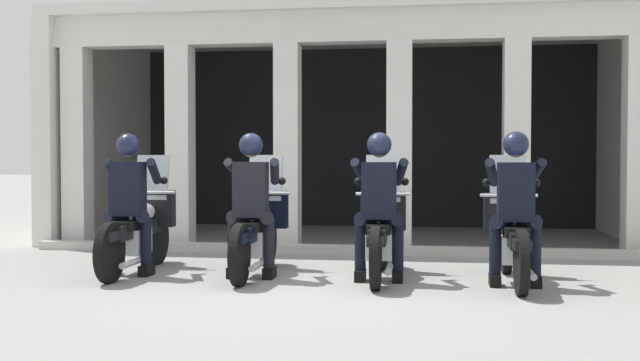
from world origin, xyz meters
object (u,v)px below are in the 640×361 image
at_px(motorcycle_far_left, 139,228).
at_px(police_officer_far_right, 515,195).
at_px(motorcycle_center_left, 257,230).
at_px(police_officer_far_left, 129,192).
at_px(motorcycle_far_right, 512,235).
at_px(motorcycle_center_right, 381,232).
at_px(police_officer_center_right, 379,193).
at_px(police_officer_center_left, 251,192).

xyz_separation_m(motorcycle_far_left, police_officer_far_right, (4.19, -0.43, 0.44)).
height_order(motorcycle_center_left, police_officer_far_right, police_officer_far_right).
xyz_separation_m(police_officer_far_left, motorcycle_far_right, (4.19, 0.14, -0.44)).
xyz_separation_m(motorcycle_center_right, police_officer_center_right, (-0.00, -0.28, 0.44)).
height_order(motorcycle_far_left, motorcycle_far_right, same).
height_order(police_officer_center_left, police_officer_far_right, same).
relative_size(motorcycle_center_right, motorcycle_far_right, 1.00).
bearing_deg(police_officer_center_right, police_officer_far_left, -176.56).
height_order(motorcycle_center_left, police_officer_center_right, police_officer_center_right).
xyz_separation_m(police_officer_center_right, motorcycle_far_right, (1.40, 0.16, -0.44)).
xyz_separation_m(police_officer_center_left, police_officer_far_right, (2.79, -0.15, 0.00)).
height_order(police_officer_center_left, motorcycle_center_right, police_officer_center_left).
distance_m(police_officer_center_left, motorcycle_center_right, 1.49).
distance_m(motorcycle_center_left, police_officer_far_right, 2.86).
relative_size(motorcycle_far_left, motorcycle_center_left, 1.00).
bearing_deg(motorcycle_center_right, motorcycle_far_left, -176.56).
height_order(motorcycle_center_right, motorcycle_far_right, same).
bearing_deg(police_officer_center_left, police_officer_far_left, -177.28).
height_order(police_officer_center_left, police_officer_center_right, same).
distance_m(motorcycle_center_left, police_officer_center_right, 1.49).
height_order(motorcycle_far_left, motorcycle_center_right, same).
bearing_deg(motorcycle_center_right, police_officer_far_right, -12.26).
bearing_deg(police_officer_far_left, police_officer_center_right, 6.85).
relative_size(police_officer_far_left, police_officer_far_right, 1.00).
distance_m(police_officer_far_left, motorcycle_center_right, 2.84).
bearing_deg(motorcycle_center_left, police_officer_center_left, -87.79).
xyz_separation_m(police_officer_center_left, motorcycle_far_right, (2.79, 0.13, -0.44)).
bearing_deg(motorcycle_center_right, police_officer_center_left, -165.79).
relative_size(police_officer_far_left, motorcycle_center_right, 0.78).
height_order(motorcycle_far_left, police_officer_far_right, police_officer_far_right).
xyz_separation_m(motorcycle_far_left, police_officer_center_left, (1.39, -0.28, 0.44)).
bearing_deg(motorcycle_far_left, motorcycle_far_right, 5.35).
height_order(motorcycle_center_right, police_officer_far_right, police_officer_far_right).
xyz_separation_m(police_officer_center_left, police_officer_center_right, (1.40, -0.03, 0.00)).
bearing_deg(motorcycle_center_right, police_officer_far_left, -170.76).
bearing_deg(motorcycle_far_right, police_officer_far_left, -179.31).
bearing_deg(police_officer_center_left, police_officer_far_right, -0.65).
relative_size(motorcycle_center_left, police_officer_center_right, 1.29).
bearing_deg(police_officer_center_left, motorcycle_far_right, 5.17).
bearing_deg(police_officer_far_left, motorcycle_far_left, 97.09).
xyz_separation_m(motorcycle_center_right, police_officer_far_right, (1.39, -0.41, 0.44)).
xyz_separation_m(police_officer_far_left, police_officer_far_right, (4.19, -0.15, 0.00)).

